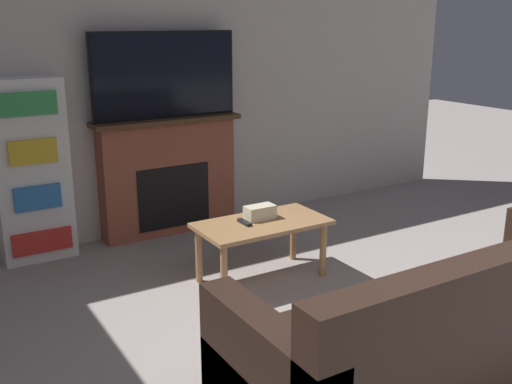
{
  "coord_description": "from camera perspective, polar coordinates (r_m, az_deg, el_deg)",
  "views": [
    {
      "loc": [
        -2.16,
        -1.08,
        1.85
      ],
      "look_at": [
        -0.05,
        2.4,
        0.67
      ],
      "focal_mm": 42.0,
      "sensor_mm": 36.0,
      "label": 1
    }
  ],
  "objects": [
    {
      "name": "fireplace",
      "position": [
        5.34,
        -8.34,
        1.57
      ],
      "size": [
        1.31,
        0.28,
        1.04
      ],
      "color": "brown",
      "rests_on": "ground_plane"
    },
    {
      "name": "tv",
      "position": [
        5.18,
        -8.65,
        10.94
      ],
      "size": [
        1.28,
        0.03,
        0.72
      ],
      "color": "black",
      "rests_on": "fireplace"
    },
    {
      "name": "tissue_box",
      "position": [
        4.37,
        0.38,
        -1.94
      ],
      "size": [
        0.22,
        0.12,
        0.1
      ],
      "color": "beige",
      "rests_on": "coffee_table"
    },
    {
      "name": "bookshelf",
      "position": [
        4.96,
        -20.57,
        1.87
      ],
      "size": [
        0.55,
        0.29,
        1.43
      ],
      "color": "white",
      "rests_on": "ground_plane"
    },
    {
      "name": "couch",
      "position": [
        3.27,
        18.35,
        -13.16
      ],
      "size": [
        2.35,
        0.91,
        0.91
      ],
      "color": "black",
      "rests_on": "ground_plane"
    },
    {
      "name": "wall_back",
      "position": [
        5.4,
        -7.65,
        10.66
      ],
      "size": [
        6.29,
        0.06,
        2.7
      ],
      "color": "beige",
      "rests_on": "ground_plane"
    },
    {
      "name": "coffee_table",
      "position": [
        4.34,
        0.54,
        -3.67
      ],
      "size": [
        0.95,
        0.51,
        0.45
      ],
      "color": "#A87A4C",
      "rests_on": "ground_plane"
    },
    {
      "name": "remote_control",
      "position": [
        4.28,
        -1.1,
        -2.91
      ],
      "size": [
        0.04,
        0.15,
        0.02
      ],
      "color": "black",
      "rests_on": "coffee_table"
    }
  ]
}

